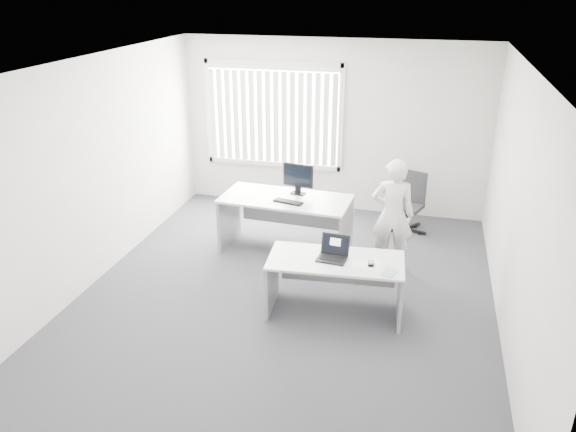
% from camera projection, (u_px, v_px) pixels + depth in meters
% --- Properties ---
extents(ground, '(6.00, 6.00, 0.00)m').
position_uv_depth(ground, '(287.00, 294.00, 7.01)').
color(ground, '#49484F').
rests_on(ground, ground).
extents(wall_back, '(5.00, 0.02, 2.80)m').
position_uv_depth(wall_back, '(333.00, 127.00, 9.13)').
color(wall_back, beige).
rests_on(wall_back, ground).
extents(wall_front, '(5.00, 0.02, 2.80)m').
position_uv_depth(wall_front, '(176.00, 339.00, 3.78)').
color(wall_front, beige).
rests_on(wall_front, ground).
extents(wall_left, '(0.02, 6.00, 2.80)m').
position_uv_depth(wall_left, '(94.00, 172.00, 7.03)').
color(wall_left, beige).
rests_on(wall_left, ground).
extents(wall_right, '(0.02, 6.00, 2.80)m').
position_uv_depth(wall_right, '(517.00, 210.00, 5.89)').
color(wall_right, beige).
rests_on(wall_right, ground).
extents(ceiling, '(5.00, 6.00, 0.02)m').
position_uv_depth(ceiling, '(287.00, 65.00, 5.91)').
color(ceiling, white).
rests_on(ceiling, wall_back).
extents(window, '(2.32, 0.06, 1.76)m').
position_uv_depth(window, '(273.00, 115.00, 9.26)').
color(window, silver).
rests_on(window, wall_back).
extents(blinds, '(2.20, 0.10, 1.50)m').
position_uv_depth(blinds, '(272.00, 118.00, 9.22)').
color(blinds, white).
rests_on(blinds, wall_back).
extents(desk_near, '(1.59, 0.83, 0.70)m').
position_uv_depth(desk_near, '(335.00, 274.00, 6.44)').
color(desk_near, silver).
rests_on(desk_near, ground).
extents(desk_far, '(1.84, 0.94, 0.82)m').
position_uv_depth(desk_far, '(286.00, 213.00, 7.90)').
color(desk_far, silver).
rests_on(desk_far, ground).
extents(office_chair, '(0.67, 0.67, 0.93)m').
position_uv_depth(office_chair, '(408.00, 213.00, 8.67)').
color(office_chair, black).
rests_on(office_chair, ground).
extents(person, '(0.59, 0.41, 1.54)m').
position_uv_depth(person, '(393.00, 215.00, 7.38)').
color(person, silver).
rests_on(person, ground).
extents(laptop, '(0.36, 0.32, 0.26)m').
position_uv_depth(laptop, '(332.00, 250.00, 6.30)').
color(laptop, black).
rests_on(laptop, desk_near).
extents(paper_sheet, '(0.32, 0.24, 0.00)m').
position_uv_depth(paper_sheet, '(366.00, 264.00, 6.26)').
color(paper_sheet, white).
rests_on(paper_sheet, desk_near).
extents(mouse, '(0.07, 0.11, 0.04)m').
position_uv_depth(mouse, '(371.00, 263.00, 6.23)').
color(mouse, '#B3B3B5').
rests_on(mouse, paper_sheet).
extents(booklet, '(0.18, 0.22, 0.01)m').
position_uv_depth(booklet, '(389.00, 273.00, 6.06)').
color(booklet, white).
rests_on(booklet, desk_near).
extents(keyboard, '(0.43, 0.23, 0.02)m').
position_uv_depth(keyboard, '(288.00, 202.00, 7.65)').
color(keyboard, black).
rests_on(keyboard, desk_far).
extents(monitor, '(0.46, 0.21, 0.45)m').
position_uv_depth(monitor, '(298.00, 179.00, 7.87)').
color(monitor, black).
rests_on(monitor, desk_far).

